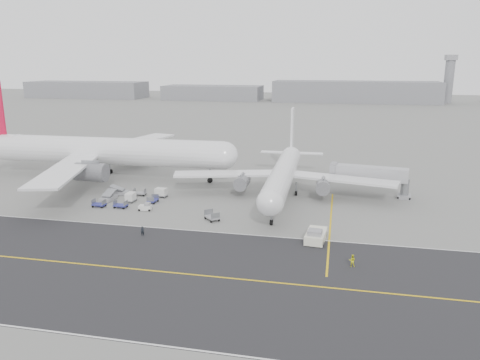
% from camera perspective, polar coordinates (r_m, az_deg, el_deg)
% --- Properties ---
extents(ground, '(700.00, 700.00, 0.00)m').
position_cam_1_polar(ground, '(82.75, -10.45, -5.18)').
color(ground, gray).
rests_on(ground, ground).
extents(taxiway, '(220.00, 59.00, 0.03)m').
position_cam_1_polar(taxiway, '(65.60, -12.34, -10.59)').
color(taxiway, '#28272A').
rests_on(taxiway, ground).
extents(horizon_buildings, '(520.00, 28.00, 28.00)m').
position_cam_1_polar(horizon_buildings, '(333.02, 12.02, 9.30)').
color(horizon_buildings, gray).
rests_on(horizon_buildings, ground).
extents(control_tower, '(7.00, 7.00, 31.25)m').
position_cam_1_polar(control_tower, '(344.16, 24.12, 11.26)').
color(control_tower, gray).
rests_on(control_tower, ground).
extents(airliner_a, '(66.00, 65.25, 22.76)m').
position_cam_1_polar(airliner_a, '(115.90, -16.38, 3.43)').
color(airliner_a, white).
rests_on(airliner_a, ground).
extents(airliner_b, '(46.54, 47.07, 16.23)m').
position_cam_1_polar(airliner_b, '(97.21, 5.29, 0.82)').
color(airliner_b, white).
rests_on(airliner_b, ground).
extents(pushback_tug, '(3.38, 7.86, 2.22)m').
position_cam_1_polar(pushback_tug, '(74.18, 9.23, -6.70)').
color(pushback_tug, silver).
rests_on(pushback_tug, ground).
extents(jet_bridge, '(16.80, 5.40, 6.27)m').
position_cam_1_polar(jet_bridge, '(100.70, 15.57, 0.63)').
color(jet_bridge, gray).
rests_on(jet_bridge, ground).
extents(gse_cluster, '(16.95, 16.36, 1.94)m').
position_cam_1_polar(gse_cluster, '(95.92, -13.11, -2.59)').
color(gse_cluster, '#9E9EA3').
rests_on(gse_cluster, ground).
extents(stray_dolly, '(3.23, 3.28, 1.75)m').
position_cam_1_polar(stray_dolly, '(82.93, -3.42, -4.91)').
color(stray_dolly, silver).
rests_on(stray_dolly, ground).
extents(ground_crew_a, '(0.68, 0.54, 1.61)m').
position_cam_1_polar(ground_crew_a, '(76.93, -11.80, -6.12)').
color(ground_crew_a, black).
rests_on(ground_crew_a, ground).
extents(ground_crew_b, '(0.85, 0.67, 1.75)m').
position_cam_1_polar(ground_crew_b, '(66.43, 13.51, -9.52)').
color(ground_crew_b, '#CED018').
rests_on(ground_crew_b, ground).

